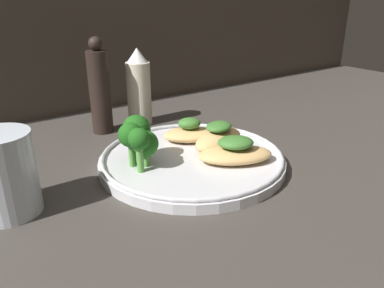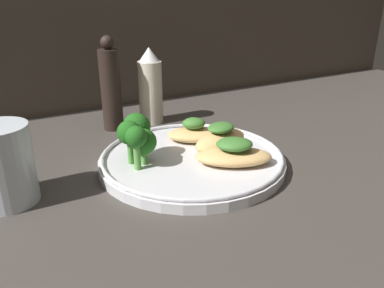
{
  "view_description": "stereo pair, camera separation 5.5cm",
  "coord_description": "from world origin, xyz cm",
  "px_view_note": "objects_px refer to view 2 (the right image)",
  "views": [
    {
      "loc": [
        -29.61,
        -41.17,
        24.21
      ],
      "look_at": [
        0.0,
        0.0,
        3.4
      ],
      "focal_mm": 35.0,
      "sensor_mm": 36.0,
      "label": 1
    },
    {
      "loc": [
        -25.0,
        -44.12,
        24.21
      ],
      "look_at": [
        0.0,
        0.0,
        3.4
      ],
      "focal_mm": 35.0,
      "sensor_mm": 36.0,
      "label": 2
    }
  ],
  "objects_px": {
    "plate": "(192,159)",
    "pepper_grinder": "(111,88)",
    "sauce_bottle": "(150,88)",
    "drinking_glass": "(2,165)",
    "broccoli_bunch": "(137,135)"
  },
  "relations": [
    {
      "from": "sauce_bottle",
      "to": "pepper_grinder",
      "type": "relative_size",
      "value": 0.85
    },
    {
      "from": "sauce_bottle",
      "to": "plate",
      "type": "bearing_deg",
      "value": -97.63
    },
    {
      "from": "plate",
      "to": "pepper_grinder",
      "type": "bearing_deg",
      "value": 103.05
    },
    {
      "from": "broccoli_bunch",
      "to": "drinking_glass",
      "type": "height_order",
      "value": "drinking_glass"
    },
    {
      "from": "pepper_grinder",
      "to": "drinking_glass",
      "type": "bearing_deg",
      "value": -136.15
    },
    {
      "from": "pepper_grinder",
      "to": "drinking_glass",
      "type": "relative_size",
      "value": 1.73
    },
    {
      "from": "plate",
      "to": "broccoli_bunch",
      "type": "relative_size",
      "value": 3.99
    },
    {
      "from": "plate",
      "to": "pepper_grinder",
      "type": "distance_m",
      "value": 0.23
    },
    {
      "from": "sauce_bottle",
      "to": "drinking_glass",
      "type": "relative_size",
      "value": 1.48
    },
    {
      "from": "drinking_glass",
      "to": "broccoli_bunch",
      "type": "bearing_deg",
      "value": 0.1
    },
    {
      "from": "plate",
      "to": "drinking_glass",
      "type": "height_order",
      "value": "drinking_glass"
    },
    {
      "from": "broccoli_bunch",
      "to": "plate",
      "type": "bearing_deg",
      "value": -15.57
    },
    {
      "from": "sauce_bottle",
      "to": "drinking_glass",
      "type": "height_order",
      "value": "sauce_bottle"
    },
    {
      "from": "plate",
      "to": "pepper_grinder",
      "type": "xyz_separation_m",
      "value": [
        -0.05,
        0.21,
        0.07
      ]
    },
    {
      "from": "sauce_bottle",
      "to": "drinking_glass",
      "type": "bearing_deg",
      "value": -145.35
    }
  ]
}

